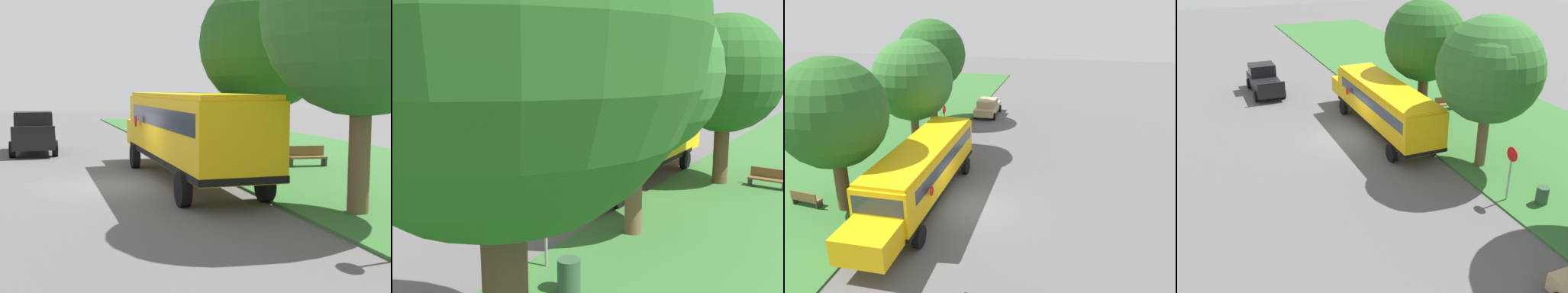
% 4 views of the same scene
% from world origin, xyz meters
% --- Properties ---
extents(ground_plane, '(120.00, 120.00, 0.00)m').
position_xyz_m(ground_plane, '(0.00, 0.00, 0.00)').
color(ground_plane, '#565454').
extents(grass_verge, '(12.00, 80.00, 0.08)m').
position_xyz_m(grass_verge, '(-10.00, 0.00, 0.04)').
color(grass_verge, '#33662D').
rests_on(grass_verge, ground).
extents(school_bus, '(2.85, 12.42, 3.16)m').
position_xyz_m(school_bus, '(-2.66, 0.04, 1.92)').
color(school_bus, yellow).
rests_on(school_bus, ground).
extents(car_tan_nearest, '(2.02, 4.40, 1.56)m').
position_xyz_m(car_tan_nearest, '(-2.80, 17.52, 0.88)').
color(car_tan_nearest, tan).
rests_on(car_tan_nearest, ground).
extents(oak_tree_beside_bus, '(5.29, 5.29, 7.76)m').
position_xyz_m(oak_tree_beside_bus, '(-6.21, -1.82, 5.11)').
color(oak_tree_beside_bus, brown).
rests_on(oak_tree_beside_bus, ground).
extents(oak_tree_roadside_mid, '(5.33, 5.33, 7.93)m').
position_xyz_m(oak_tree_roadside_mid, '(-5.42, 6.49, 5.30)').
color(oak_tree_roadside_mid, brown).
rests_on(oak_tree_roadside_mid, ground).
extents(oak_tree_far_end, '(5.84, 5.84, 8.84)m').
position_xyz_m(oak_tree_far_end, '(-7.11, 14.27, 5.98)').
color(oak_tree_far_end, '#4C3826').
rests_on(oak_tree_far_end, ground).
extents(stop_sign, '(0.08, 0.68, 2.74)m').
position_xyz_m(stop_sign, '(-4.60, 9.82, 1.74)').
color(stop_sign, gray).
rests_on(stop_sign, ground).
extents(park_bench, '(1.65, 0.68, 0.92)m').
position_xyz_m(park_bench, '(-8.38, -1.89, 0.47)').
color(park_bench, brown).
rests_on(park_bench, ground).
extents(trash_bin, '(0.56, 0.56, 0.90)m').
position_xyz_m(trash_bin, '(-5.89, 10.70, 0.45)').
color(trash_bin, '#2D4C33').
rests_on(trash_bin, ground).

